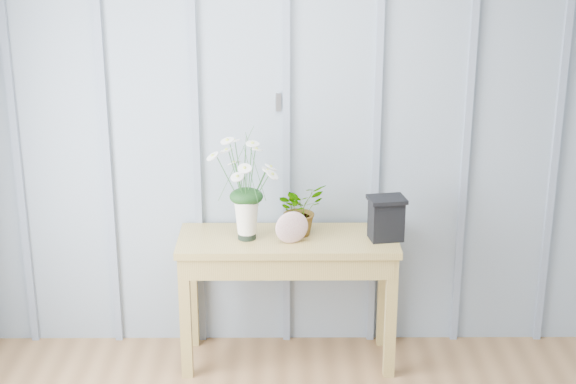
{
  "coord_description": "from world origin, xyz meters",
  "views": [
    {
      "loc": [
        -0.26,
        -2.47,
        2.55
      ],
      "look_at": [
        -0.24,
        1.94,
        1.03
      ],
      "focal_mm": 55.0,
      "sensor_mm": 36.0,
      "label": 1
    }
  ],
  "objects_px": {
    "sideboard": "(288,257)",
    "felt_disc_vessel": "(292,227)",
    "carved_box": "(386,218)",
    "daisy_vase": "(246,170)"
  },
  "relations": [
    {
      "from": "sideboard",
      "to": "felt_disc_vessel",
      "type": "distance_m",
      "value": 0.22
    },
    {
      "from": "sideboard",
      "to": "felt_disc_vessel",
      "type": "xyz_separation_m",
      "value": [
        0.02,
        -0.08,
        0.2
      ]
    },
    {
      "from": "felt_disc_vessel",
      "to": "sideboard",
      "type": "bearing_deg",
      "value": 90.18
    },
    {
      "from": "sideboard",
      "to": "carved_box",
      "type": "xyz_separation_m",
      "value": [
        0.53,
        -0.02,
        0.24
      ]
    },
    {
      "from": "sideboard",
      "to": "carved_box",
      "type": "relative_size",
      "value": 5.03
    },
    {
      "from": "sideboard",
      "to": "daisy_vase",
      "type": "relative_size",
      "value": 1.92
    },
    {
      "from": "daisy_vase",
      "to": "carved_box",
      "type": "relative_size",
      "value": 2.62
    },
    {
      "from": "sideboard",
      "to": "daisy_vase",
      "type": "xyz_separation_m",
      "value": [
        -0.22,
        -0.01,
        0.51
      ]
    },
    {
      "from": "daisy_vase",
      "to": "carved_box",
      "type": "bearing_deg",
      "value": -0.7
    },
    {
      "from": "daisy_vase",
      "to": "felt_disc_vessel",
      "type": "height_order",
      "value": "daisy_vase"
    }
  ]
}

